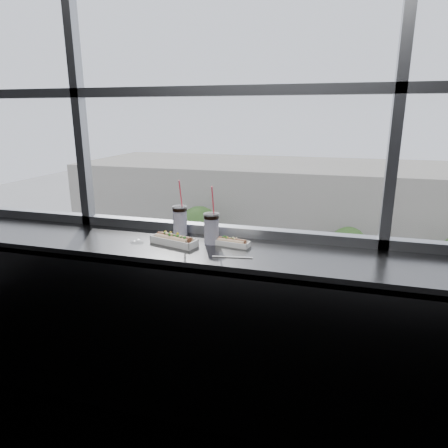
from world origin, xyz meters
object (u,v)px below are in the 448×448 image
(tree_left, at_px, (199,227))
(pedestrian_b, at_px, (309,264))
(hotdog_tray_left, at_px, (174,240))
(car_near_a, at_px, (103,319))
(car_near_d, at_px, (432,369))
(soda_cup_left, at_px, (180,219))
(tree_center, at_px, (348,246))
(car_near_b, at_px, (153,327))
(car_near_c, at_px, (305,349))
(car_far_a, at_px, (204,276))
(soda_cup_right, at_px, (211,227))
(pedestrian_c, at_px, (379,276))
(wrapper, at_px, (137,240))
(car_far_b, at_px, (339,290))
(loose_straw, at_px, (232,257))
(hotdog_tray_right, at_px, (232,242))

(tree_left, bearing_deg, pedestrian_b, 2.31)
(hotdog_tray_left, distance_m, car_near_a, 22.93)
(tree_left, bearing_deg, car_near_d, -37.02)
(soda_cup_left, xyz_separation_m, tree_center, (2.08, 28.09, -9.12))
(car_near_a, relative_size, car_near_b, 1.02)
(car_near_b, relative_size, pedestrian_b, 2.84)
(car_near_b, bearing_deg, car_near_c, -84.37)
(car_near_a, height_order, pedestrian_b, pedestrian_b)
(car_near_d, distance_m, car_far_a, 16.26)
(soda_cup_right, xyz_separation_m, car_far_a, (-8.47, 24.20, -11.21))
(pedestrian_c, relative_size, tree_left, 0.41)
(soda_cup_left, relative_size, car_near_d, 0.05)
(wrapper, bearing_deg, pedestrian_c, 80.51)
(car_near_d, relative_size, pedestrian_c, 3.04)
(soda_cup_right, relative_size, car_near_a, 0.06)
(tree_center, bearing_deg, car_near_c, -100.00)
(tree_center, bearing_deg, pedestrian_b, 172.65)
(soda_cup_right, relative_size, car_near_c, 0.05)
(car_near_c, xyz_separation_m, car_near_b, (-8.53, 0.00, -0.09))
(wrapper, distance_m, car_far_a, 27.91)
(car_far_b, bearing_deg, car_near_d, -155.70)
(car_near_d, xyz_separation_m, tree_center, (-3.85, 12.00, 1.91))
(car_near_c, bearing_deg, soda_cup_right, -171.74)
(hotdog_tray_left, height_order, car_near_a, hotdog_tray_left)
(wrapper, bearing_deg, car_near_d, 69.40)
(soda_cup_right, relative_size, car_far_b, 0.06)
(loose_straw, bearing_deg, pedestrian_b, 83.10)
(soda_cup_right, distance_m, car_far_a, 27.99)
(pedestrian_b, bearing_deg, hotdog_tray_right, 92.36)
(wrapper, distance_m, car_near_d, 20.56)
(wrapper, xyz_separation_m, tree_left, (-9.78, 28.31, -8.45))
(soda_cup_right, xyz_separation_m, tree_center, (1.83, 28.20, -9.11))
(car_near_d, bearing_deg, hotdog_tray_left, 163.29)
(hotdog_tray_right, height_order, car_far_b, hotdog_tray_right)
(car_near_d, bearing_deg, soda_cup_left, 162.94)
(car_near_b, bearing_deg, pedestrian_c, -43.34)
(hotdog_tray_right, relative_size, car_far_b, 0.04)
(soda_cup_left, bearing_deg, car_near_d, 69.77)
(pedestrian_c, distance_m, tree_center, 3.11)
(pedestrian_b, height_order, pedestrian_c, pedestrian_b)
(soda_cup_right, height_order, car_far_b, soda_cup_right)
(soda_cup_right, bearing_deg, car_near_d, 70.69)
(soda_cup_left, distance_m, pedestrian_c, 29.85)
(hotdog_tray_left, bearing_deg, soda_cup_right, 37.09)
(pedestrian_c, xyz_separation_m, tree_left, (-14.40, 0.71, 2.51))
(car_far_a, distance_m, tree_left, 5.12)
(soda_cup_right, bearing_deg, soda_cup_left, 155.24)
(hotdog_tray_right, bearing_deg, car_near_c, 100.26)
(car_near_c, height_order, car_near_b, car_near_c)
(car_near_b, height_order, tree_center, tree_center)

